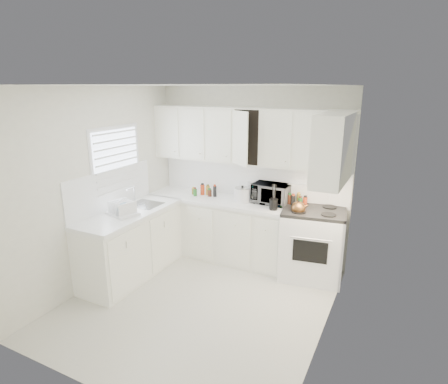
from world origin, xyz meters
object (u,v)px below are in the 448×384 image
Objects in this scene: rice_cooker at (242,193)px; stove at (313,234)px; utensil_crock at (274,197)px; dish_rack at (122,207)px; tea_kettle at (298,207)px; microwave at (272,191)px.

stove is at bearing -17.43° from rice_cooker.
stove is 1.16m from rice_cooker.
utensil_crock reaches higher than dish_rack.
dish_rack is at bearing -160.45° from stove.
microwave reaches higher than tea_kettle.
stove is 5.45× the size of tea_kettle.
rice_cooker reaches higher than dish_rack.
stove reaches higher than tea_kettle.
rice_cooker is at bearing -162.61° from microwave.
utensil_crock reaches higher than rice_cooker.
microwave is (-0.66, 0.15, 0.49)m from stove.
rice_cooker is 1.72m from dish_rack.
dish_rack reaches higher than tea_kettle.
rice_cooker is (-0.41, -0.12, -0.06)m from microwave.
tea_kettle is 0.37m from utensil_crock.
tea_kettle is 0.62× the size of utensil_crock.
dish_rack is at bearing -163.79° from tea_kettle.
utensil_crock is (-0.36, 0.03, 0.09)m from tea_kettle.
tea_kettle is 0.92m from rice_cooker.
stove is 3.38× the size of utensil_crock.
stove is 3.21× the size of dish_rack.
dish_rack is at bearing -137.87° from microwave.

